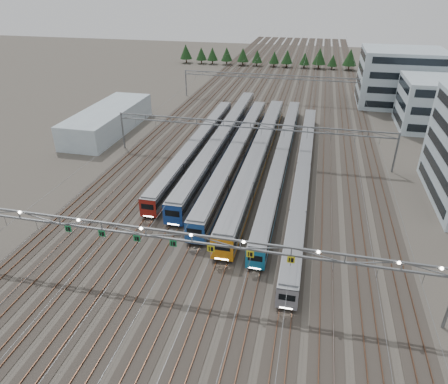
% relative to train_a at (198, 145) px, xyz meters
% --- Properties ---
extents(ground, '(400.00, 400.00, 0.00)m').
position_rel_train_a_xyz_m(ground, '(11.25, -40.35, -2.04)').
color(ground, '#47423A').
rests_on(ground, ground).
extents(track_bed, '(54.00, 260.00, 5.42)m').
position_rel_train_a_xyz_m(track_bed, '(11.25, 59.65, -0.55)').
color(track_bed, '#2D2823').
rests_on(track_bed, ground).
extents(train_a, '(2.75, 54.82, 3.58)m').
position_rel_train_a_xyz_m(train_a, '(0.00, 0.00, 0.00)').
color(train_a, black).
rests_on(train_a, ground).
extents(train_b, '(3.04, 65.97, 3.97)m').
position_rel_train_a_xyz_m(train_b, '(4.50, 4.21, 0.19)').
color(train_b, black).
rests_on(train_b, ground).
extents(train_c, '(2.94, 61.43, 3.83)m').
position_rel_train_a_xyz_m(train_c, '(9.00, -1.84, 0.12)').
color(train_c, black).
rests_on(train_c, ground).
extents(train_d, '(3.12, 65.22, 4.07)m').
position_rel_train_a_xyz_m(train_d, '(13.50, -2.69, 0.24)').
color(train_d, black).
rests_on(train_d, ground).
extents(train_e, '(2.55, 68.80, 3.31)m').
position_rel_train_a_xyz_m(train_e, '(18.00, -1.64, -0.14)').
color(train_e, black).
rests_on(train_e, ground).
extents(train_f, '(2.53, 68.71, 3.29)m').
position_rel_train_a_xyz_m(train_f, '(22.50, -7.75, -0.15)').
color(train_f, black).
rests_on(train_f, ground).
extents(gantry_near, '(56.36, 0.61, 8.08)m').
position_rel_train_a_xyz_m(gantry_near, '(11.20, -40.46, 5.05)').
color(gantry_near, slate).
rests_on(gantry_near, ground).
extents(gantry_mid, '(56.36, 0.36, 8.00)m').
position_rel_train_a_xyz_m(gantry_mid, '(11.25, -0.35, 4.35)').
color(gantry_mid, slate).
rests_on(gantry_mid, ground).
extents(gantry_far, '(56.36, 0.36, 8.00)m').
position_rel_train_a_xyz_m(gantry_far, '(11.25, 44.65, 4.35)').
color(gantry_far, slate).
rests_on(gantry_far, ground).
extents(depot_bldg_mid, '(14.00, 16.00, 12.06)m').
position_rel_train_a_xyz_m(depot_bldg_mid, '(51.02, 29.05, 3.99)').
color(depot_bldg_mid, '#A8BBC8').
rests_on(depot_bldg_mid, ground).
extents(depot_bldg_north, '(22.00, 18.00, 15.63)m').
position_rel_train_a_xyz_m(depot_bldg_north, '(46.36, 48.97, 5.77)').
color(depot_bldg_north, '#A8BBC8').
rests_on(depot_bldg_north, ground).
extents(west_shed, '(10.00, 30.00, 5.56)m').
position_rel_train_a_xyz_m(west_shed, '(-25.09, 8.88, 0.74)').
color(west_shed, '#A8BBC8').
rests_on(west_shed, ground).
extents(treeline, '(100.10, 5.60, 7.02)m').
position_rel_train_a_xyz_m(treeline, '(13.50, 96.80, 2.19)').
color(treeline, '#332114').
rests_on(treeline, ground).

